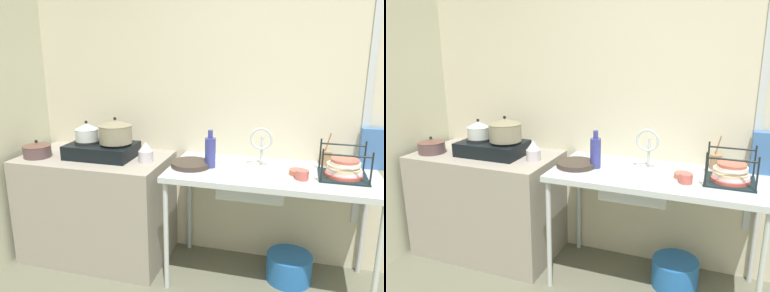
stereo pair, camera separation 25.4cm
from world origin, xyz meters
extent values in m
cube|color=beige|center=(0.00, 1.77, 1.33)|extent=(5.45, 0.10, 2.66)
cube|color=#B5BFC3|center=(0.33, 1.71, 1.46)|extent=(0.05, 0.01, 2.13)
cube|color=gray|center=(-1.69, 1.39, 0.43)|extent=(1.16, 0.67, 0.86)
cube|color=#B5BFC3|center=(-0.29, 1.39, 0.84)|extent=(1.46, 0.67, 0.04)
cylinder|color=#B6BEC1|center=(-0.98, 1.09, 0.41)|extent=(0.04, 0.04, 0.82)
cylinder|color=silver|center=(0.39, 1.09, 0.41)|extent=(0.04, 0.04, 0.82)
cylinder|color=#B1BEC2|center=(-0.98, 1.68, 0.41)|extent=(0.04, 0.04, 0.82)
cylinder|color=#B5B7BD|center=(0.39, 1.68, 0.41)|extent=(0.04, 0.04, 0.82)
cube|color=black|center=(-1.61, 1.39, 0.92)|extent=(0.52, 0.35, 0.11)
cylinder|color=black|center=(-1.74, 1.39, 0.98)|extent=(0.20, 0.20, 0.02)
cylinder|color=black|center=(-1.49, 1.39, 0.98)|extent=(0.20, 0.20, 0.02)
cylinder|color=silver|center=(-1.74, 1.39, 1.04)|extent=(0.18, 0.18, 0.09)
cone|color=silver|center=(-1.74, 1.39, 1.10)|extent=(0.18, 0.18, 0.04)
sphere|color=black|center=(-1.74, 1.39, 1.14)|extent=(0.02, 0.02, 0.02)
cylinder|color=gray|center=(-1.49, 1.39, 1.06)|extent=(0.25, 0.25, 0.14)
cone|color=#7C745B|center=(-1.49, 1.39, 1.15)|extent=(0.26, 0.26, 0.04)
sphere|color=black|center=(-1.49, 1.39, 1.18)|extent=(0.02, 0.02, 0.02)
cylinder|color=#523D40|center=(-2.11, 1.25, 0.91)|extent=(0.21, 0.21, 0.09)
cone|color=brown|center=(-2.11, 1.25, 0.97)|extent=(0.22, 0.22, 0.02)
sphere|color=black|center=(-2.11, 1.25, 0.99)|extent=(0.02, 0.02, 0.02)
cylinder|color=silver|center=(-1.23, 1.37, 0.91)|extent=(0.11, 0.11, 0.09)
cone|color=silver|center=(-1.23, 1.37, 0.98)|extent=(0.11, 0.11, 0.07)
cube|color=#B5BFC3|center=(-0.42, 1.36, 0.78)|extent=(0.46, 0.33, 0.17)
cylinder|color=#B5BFC3|center=(-0.38, 1.55, 0.97)|extent=(0.02, 0.02, 0.21)
torus|color=#B5BFC3|center=(-0.38, 1.48, 1.07)|extent=(0.16, 0.02, 0.16)
cylinder|color=#372E27|center=(-0.87, 1.35, 0.88)|extent=(0.29, 0.29, 0.04)
cylinder|color=black|center=(0.03, 1.25, 0.98)|extent=(0.01, 0.01, 0.23)
cylinder|color=black|center=(0.32, 1.25, 0.98)|extent=(0.01, 0.01, 0.23)
cylinder|color=black|center=(0.03, 1.54, 0.98)|extent=(0.01, 0.01, 0.23)
cylinder|color=black|center=(0.32, 1.54, 0.98)|extent=(0.01, 0.01, 0.23)
cylinder|color=black|center=(0.18, 1.25, 1.05)|extent=(0.29, 0.01, 0.01)
cylinder|color=black|center=(0.18, 1.54, 1.05)|extent=(0.29, 0.01, 0.01)
cube|color=black|center=(0.18, 1.40, 0.87)|extent=(0.31, 0.30, 0.01)
cylinder|color=#BE4E42|center=(0.18, 1.39, 0.89)|extent=(0.24, 0.24, 0.02)
cylinder|color=white|center=(0.18, 1.40, 0.91)|extent=(0.23, 0.23, 0.02)
cylinder|color=beige|center=(0.18, 1.39, 0.92)|extent=(0.22, 0.22, 0.02)
cylinder|color=beige|center=(0.17, 1.40, 0.94)|extent=(0.21, 0.21, 0.02)
cylinder|color=white|center=(0.19, 1.39, 0.96)|extent=(0.19, 0.19, 0.02)
cylinder|color=#B55A49|center=(0.18, 1.39, 0.98)|extent=(0.18, 0.18, 0.02)
cylinder|color=#B5524B|center=(-0.09, 1.28, 0.89)|extent=(0.09, 0.09, 0.06)
cylinder|color=#B75744|center=(-0.12, 1.37, 0.88)|extent=(0.11, 0.11, 0.04)
cylinder|color=navy|center=(-0.73, 1.37, 0.97)|extent=(0.08, 0.08, 0.22)
cylinder|color=navy|center=(-0.73, 1.37, 1.11)|extent=(0.04, 0.04, 0.06)
cube|color=#3C68A6|center=(0.39, 1.66, 1.01)|extent=(0.17, 0.08, 0.29)
cylinder|color=#9B754F|center=(0.08, 1.66, 0.91)|extent=(0.08, 0.08, 0.10)
cylinder|color=olive|center=(0.08, 1.66, 1.00)|extent=(0.06, 0.02, 0.21)
cylinder|color=#225FAC|center=(-0.13, 1.43, 0.10)|extent=(0.34, 0.34, 0.20)
camera|label=1|loc=(-0.14, -1.20, 1.72)|focal=35.60mm
camera|label=2|loc=(0.10, -1.12, 1.72)|focal=35.60mm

